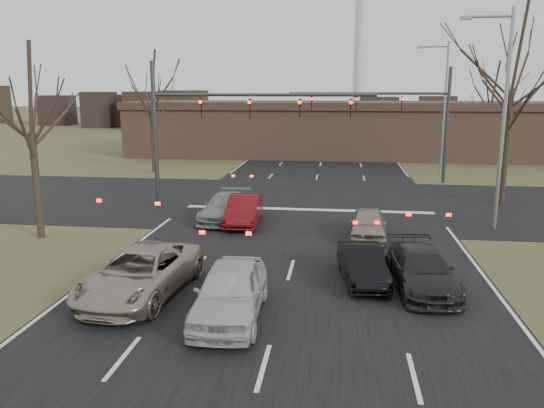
{
  "coord_description": "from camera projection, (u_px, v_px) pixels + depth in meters",
  "views": [
    {
      "loc": [
        1.67,
        -15.37,
        6.49
      ],
      "look_at": [
        -0.97,
        5.16,
        2.0
      ],
      "focal_mm": 35.0,
      "sensor_mm": 36.0,
      "label": 1
    }
  ],
  "objects": [
    {
      "name": "car_red_ahead",
      "position": [
        244.0,
        210.0,
        25.95
      ],
      "size": [
        1.69,
        4.32,
        1.4
      ],
      "primitive_type": "imported",
      "rotation": [
        0.0,
        0.0,
        0.05
      ],
      "color": "#620E11",
      "rests_on": "ground"
    },
    {
      "name": "road_cross",
      "position": [
        310.0,
        202.0,
        31.02
      ],
      "size": [
        200.0,
        14.0,
        0.02
      ],
      "primitive_type": "cube",
      "color": "black",
      "rests_on": "ground"
    },
    {
      "name": "tree_right_near",
      "position": [
        516.0,
        44.0,
        28.73
      ],
      "size": [
        6.9,
        6.9,
        11.5
      ],
      "color": "black",
      "rests_on": "ground"
    },
    {
      "name": "tree_left_far",
      "position": [
        150.0,
        78.0,
        40.77
      ],
      "size": [
        5.7,
        5.7,
        9.5
      ],
      "color": "black",
      "rests_on": "ground"
    },
    {
      "name": "streetlight_right_near",
      "position": [
        501.0,
        110.0,
        23.89
      ],
      "size": [
        2.34,
        0.25,
        10.0
      ],
      "color": "gray",
      "rests_on": "ground"
    },
    {
      "name": "car_black_hatch",
      "position": [
        362.0,
        264.0,
        18.18
      ],
      "size": [
        1.81,
        3.92,
        1.25
      ],
      "primitive_type": "imported",
      "rotation": [
        0.0,
        0.0,
        0.13
      ],
      "color": "black",
      "rests_on": "ground"
    },
    {
      "name": "tree_left_near",
      "position": [
        27.0,
        87.0,
        22.34
      ],
      "size": [
        5.1,
        5.1,
        8.5
      ],
      "color": "black",
      "rests_on": "ground"
    },
    {
      "name": "mast_arm_far",
      "position": [
        406.0,
        111.0,
        36.94
      ],
      "size": [
        11.12,
        0.24,
        8.0
      ],
      "color": "#383A3D",
      "rests_on": "ground"
    },
    {
      "name": "car_charcoal_sedan",
      "position": [
        421.0,
        270.0,
        17.47
      ],
      "size": [
        2.27,
        4.71,
        1.32
      ],
      "primitive_type": "imported",
      "rotation": [
        0.0,
        0.0,
        0.1
      ],
      "color": "black",
      "rests_on": "ground"
    },
    {
      "name": "mast_arm_near",
      "position": [
        213.0,
        116.0,
        28.66
      ],
      "size": [
        12.12,
        0.24,
        8.0
      ],
      "color": "#383A3D",
      "rests_on": "ground"
    },
    {
      "name": "tree_right_far",
      "position": [
        493.0,
        84.0,
        47.06
      ],
      "size": [
        5.4,
        5.4,
        9.0
      ],
      "color": "black",
      "rests_on": "ground"
    },
    {
      "name": "car_white_sedan",
      "position": [
        230.0,
        291.0,
        15.25
      ],
      "size": [
        2.03,
        4.71,
        1.59
      ],
      "primitive_type": "imported",
      "rotation": [
        0.0,
        0.0,
        0.03
      ],
      "color": "#BCBCBE",
      "rests_on": "ground"
    },
    {
      "name": "car_silver_ahead",
      "position": [
        368.0,
        224.0,
        23.44
      ],
      "size": [
        1.74,
        3.95,
        1.32
      ],
      "primitive_type": "imported",
      "rotation": [
        0.0,
        0.0,
        -0.05
      ],
      "color": "gray",
      "rests_on": "ground"
    },
    {
      "name": "road_main",
      "position": [
        328.0,
        136.0,
        74.63
      ],
      "size": [
        14.0,
        300.0,
        0.02
      ],
      "primitive_type": "cube",
      "color": "black",
      "rests_on": "ground"
    },
    {
      "name": "streetlight_right_far",
      "position": [
        443.0,
        101.0,
        40.3
      ],
      "size": [
        2.34,
        0.25,
        10.0
      ],
      "color": "gray",
      "rests_on": "ground"
    },
    {
      "name": "ground",
      "position": [
        282.0,
        302.0,
        16.48
      ],
      "size": [
        360.0,
        360.0,
        0.0
      ],
      "primitive_type": "plane",
      "color": "#4A4C28",
      "rests_on": "ground"
    },
    {
      "name": "car_grey_ahead",
      "position": [
        225.0,
        207.0,
        26.7
      ],
      "size": [
        2.18,
        4.74,
        1.34
      ],
      "primitive_type": "imported",
      "rotation": [
        0.0,
        0.0,
        -0.07
      ],
      "color": "gray",
      "rests_on": "ground"
    },
    {
      "name": "car_silver_suv",
      "position": [
        141.0,
        273.0,
        16.9
      ],
      "size": [
        3.09,
        5.73,
        1.53
      ],
      "primitive_type": "imported",
      "rotation": [
        0.0,
        0.0,
        -0.11
      ],
      "color": "#A19282",
      "rests_on": "ground"
    },
    {
      "name": "building",
      "position": [
        344.0,
        129.0,
        52.5
      ],
      "size": [
        42.4,
        10.4,
        5.3
      ],
      "color": "brown",
      "rests_on": "ground"
    }
  ]
}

